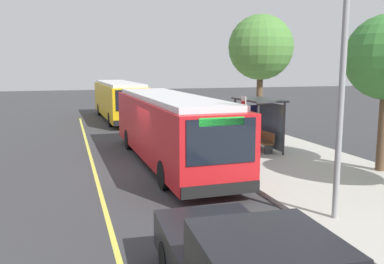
{
  "coord_description": "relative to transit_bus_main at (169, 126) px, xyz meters",
  "views": [
    {
      "loc": [
        16.15,
        -3.11,
        4.14
      ],
      "look_at": [
        2.0,
        1.18,
        1.79
      ],
      "focal_mm": 38.61,
      "sensor_mm": 36.0,
      "label": 1
    }
  ],
  "objects": [
    {
      "name": "transit_bus_main",
      "position": [
        0.0,
        0.0,
        0.0
      ],
      "size": [
        12.03,
        2.84,
        2.95
      ],
      "color": "red",
      "rests_on": "ground_plane"
    },
    {
      "name": "street_tree_upstreet",
      "position": [
        -5.06,
        6.7,
        3.59
      ],
      "size": [
        3.75,
        3.75,
        6.96
      ],
      "color": "brown",
      "rests_on": "sidewalk_curb"
    },
    {
      "name": "waiting_bench",
      "position": [
        -0.5,
        4.72,
        -0.99
      ],
      "size": [
        1.6,
        0.48,
        0.95
      ],
      "color": "brown",
      "rests_on": "sidewalk_curb"
    },
    {
      "name": "bus_shelter",
      "position": [
        -0.92,
        4.72,
        0.3
      ],
      "size": [
        2.9,
        1.6,
        2.48
      ],
      "color": "#333338",
      "rests_on": "sidewalk_curb"
    },
    {
      "name": "lane_stripe_center",
      "position": [
        0.84,
        -3.21,
        -1.61
      ],
      "size": [
        36.0,
        0.14,
        0.01
      ],
      "primitive_type": "cube",
      "color": "#E0D64C",
      "rests_on": "ground_plane"
    },
    {
      "name": "route_sign_post",
      "position": [
        1.36,
        2.85,
        0.34
      ],
      "size": [
        0.44,
        0.08,
        2.8
      ],
      "color": "#333338",
      "rests_on": "sidewalk_curb"
    },
    {
      "name": "ground_plane",
      "position": [
        0.84,
        -1.01,
        -1.62
      ],
      "size": [
        120.0,
        120.0,
        0.0
      ],
      "primitive_type": "plane",
      "color": "#38383A"
    },
    {
      "name": "utility_pole",
      "position": [
        8.03,
        2.57,
        1.73
      ],
      "size": [
        0.16,
        0.16,
        6.4
      ],
      "primitive_type": "cylinder",
      "color": "gray",
      "rests_on": "sidewalk_curb"
    },
    {
      "name": "pedestrian_commuter",
      "position": [
        -0.5,
        2.74,
        -0.5
      ],
      "size": [
        0.24,
        0.4,
        1.69
      ],
      "color": "#282D47",
      "rests_on": "sidewalk_curb"
    },
    {
      "name": "sidewalk_curb",
      "position": [
        0.84,
        4.99,
        -1.54
      ],
      "size": [
        44.0,
        6.4,
        0.15
      ],
      "primitive_type": "cube",
      "color": "#B7B2A8",
      "rests_on": "ground_plane"
    },
    {
      "name": "transit_bus_second",
      "position": [
        -15.56,
        -0.24,
        0.0
      ],
      "size": [
        12.06,
        2.9,
        2.95
      ],
      "color": "gold",
      "rests_on": "ground_plane"
    }
  ]
}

